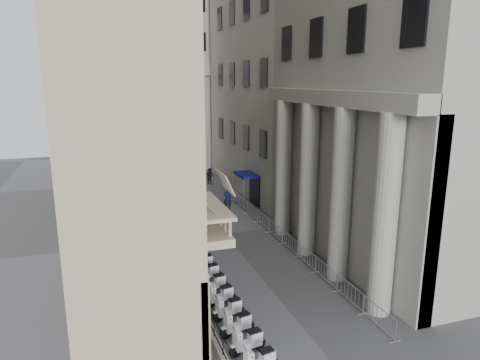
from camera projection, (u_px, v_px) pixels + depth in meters
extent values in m
cube|color=#B4B1AA|center=(162.00, 52.00, 55.77)|extent=(22.00, 10.00, 30.00)
cylinder|color=silver|center=(153.00, 195.00, 39.10)|extent=(0.06, 0.06, 2.41)
cylinder|color=silver|center=(186.00, 192.00, 40.03)|extent=(0.06, 0.06, 2.41)
cylinder|color=silver|center=(149.00, 187.00, 41.93)|extent=(0.06, 0.06, 2.41)
cylinder|color=silver|center=(180.00, 185.00, 42.86)|extent=(0.06, 0.06, 2.41)
cube|color=silver|center=(166.00, 177.00, 40.70)|extent=(3.28, 3.28, 0.13)
cone|color=silver|center=(166.00, 171.00, 40.57)|extent=(4.37, 4.37, 1.09)
cylinder|color=#94979C|center=(171.00, 164.00, 37.37)|extent=(0.16, 0.16, 8.52)
cylinder|color=#94979C|center=(183.00, 114.00, 36.95)|extent=(2.55, 0.47, 0.12)
cube|color=#94979C|center=(196.00, 115.00, 37.46)|extent=(0.56, 0.31, 0.16)
cube|color=black|center=(174.00, 207.00, 35.79)|extent=(0.40, 0.98, 2.03)
cube|color=#19E54C|center=(176.00, 205.00, 35.77)|extent=(0.12, 0.73, 1.13)
imported|color=black|center=(228.00, 198.00, 38.58)|extent=(0.81, 0.60, 2.03)
imported|color=black|center=(209.00, 176.00, 47.89)|extent=(1.13, 1.11, 1.84)
imported|color=black|center=(201.00, 185.00, 44.11)|extent=(1.03, 0.89, 1.77)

